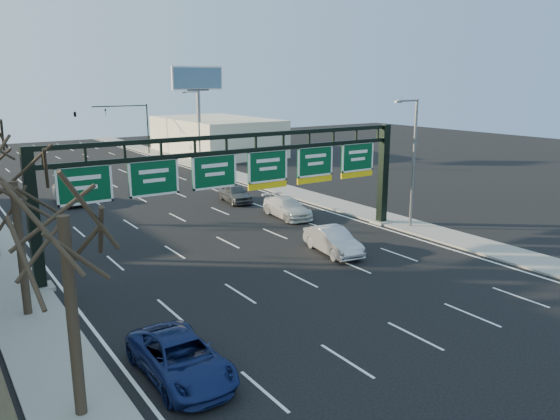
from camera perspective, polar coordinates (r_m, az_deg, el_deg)
ground at (r=27.61m, az=4.59°, el=-8.37°), size 160.00×160.00×0.00m
sidewalk_right at (r=50.35m, az=1.86°, el=1.75°), size 3.00×120.00×0.12m
lane_markings at (r=44.28m, az=-11.71°, el=-0.22°), size 21.60×120.00×0.01m
sign_gantry at (r=32.83m, az=-3.77°, el=3.56°), size 24.60×1.20×7.20m
building_right_distant at (r=79.11m, az=-6.70°, el=7.71°), size 12.00×20.00×5.00m
tree_near at (r=16.54m, az=-22.05°, el=2.89°), size 3.60×3.60×8.86m
tree_gantry at (r=25.38m, az=-26.36°, el=4.98°), size 3.60×3.60×8.48m
streetlight_near at (r=38.94m, az=13.69°, el=5.44°), size 2.15×0.22×9.00m
streetlight_far at (r=66.62m, az=-8.57°, el=8.83°), size 2.15×0.22×9.00m
billboard_right at (r=72.02m, az=-8.58°, el=12.33°), size 7.00×0.50×12.00m
traffic_signal_mast at (r=78.22m, az=-17.97°, el=9.29°), size 10.16×0.54×7.00m
car_blue_suv at (r=20.10m, az=-10.34°, el=-14.99°), size 2.46×5.31×1.48m
car_silver_sedan at (r=33.15m, az=5.56°, el=-3.21°), size 2.33×4.93×1.56m
car_white_wagon at (r=41.71m, az=0.75°, el=0.27°), size 2.51×5.31×1.50m
car_grey_far at (r=47.07m, az=-4.74°, el=1.77°), size 2.38×4.70×1.53m
car_silver_distant at (r=49.65m, az=-21.18°, el=1.58°), size 1.79×5.04×1.66m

